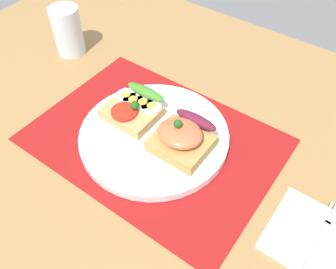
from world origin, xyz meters
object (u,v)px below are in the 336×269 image
object	(u,v)px
sandwich_egg_tomato	(134,108)
napkin	(322,242)
sandwich_salmon	(182,138)
drinking_glass	(68,31)
fork	(320,239)
plate	(154,136)

from	to	relation	value
sandwich_egg_tomato	napkin	size ratio (longest dim) A/B	0.63
sandwich_salmon	drinking_glass	distance (cm)	38.43
fork	drinking_glass	size ratio (longest dim) A/B	1.41
sandwich_salmon	plate	bearing A→B (deg)	-177.61
plate	sandwich_egg_tomato	world-z (taller)	sandwich_egg_tomato
sandwich_salmon	napkin	world-z (taller)	sandwich_salmon
napkin	plate	bearing A→B (deg)	177.03
sandwich_salmon	fork	world-z (taller)	sandwich_salmon
drinking_glass	plate	bearing A→B (deg)	-18.31
fork	napkin	bearing A→B (deg)	-13.30
plate	fork	distance (cm)	30.54
plate	napkin	size ratio (longest dim) A/B	1.76
plate	drinking_glass	distance (cm)	33.39
napkin	fork	xyz separation A→B (cm)	(-0.43, 0.10, 0.46)
fork	plate	bearing A→B (deg)	177.18
sandwich_egg_tomato	sandwich_salmon	bearing A→B (deg)	-7.28
napkin	sandwich_salmon	bearing A→B (deg)	175.85
sandwich_salmon	drinking_glass	bearing A→B (deg)	164.64
napkin	fork	distance (cm)	0.64
sandwich_egg_tomato	sandwich_salmon	world-z (taller)	sandwich_salmon
sandwich_salmon	fork	xyz separation A→B (cm)	(24.93, -1.74, -3.29)
plate	sandwich_salmon	world-z (taller)	sandwich_salmon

